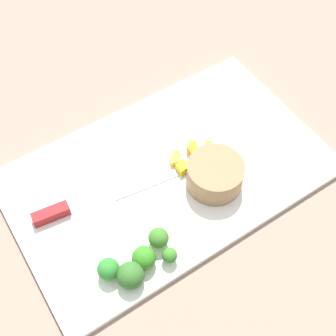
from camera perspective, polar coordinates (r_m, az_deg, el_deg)
The scene contains 17 objects.
ground_plane at distance 0.80m, azimuth -0.00°, elevation -0.88°, with size 4.00×4.00×0.00m, color gray.
cutting_board at distance 0.79m, azimuth -0.00°, elevation -0.64°, with size 0.55×0.34×0.01m, color white.
prep_bowl at distance 0.76m, azimuth 6.04°, elevation -0.85°, with size 0.10×0.10×0.05m, color #8E6B48.
chef_knife at distance 0.76m, azimuth -10.52°, elevation -4.21°, with size 0.28×0.06×0.02m.
carrot_dice_0 at distance 0.81m, azimuth 5.16°, elevation 2.97°, with size 0.01×0.01×0.01m, color orange.
carrot_dice_1 at distance 0.78m, azimuth 1.92°, elevation 0.20°, with size 0.02×0.02×0.02m, color orange.
carrot_dice_2 at distance 0.80m, azimuth 3.30°, elevation 2.16°, with size 0.02×0.02×0.02m, color orange.
carrot_dice_3 at distance 0.81m, azimuth 5.88°, elevation 1.95°, with size 0.01×0.01×0.01m, color orange.
carrot_dice_4 at distance 0.81m, azimuth 3.15°, elevation 2.91°, with size 0.01×0.01×0.01m, color orange.
carrot_dice_5 at distance 0.80m, azimuth 1.13°, elevation 1.70°, with size 0.01×0.01×0.01m, color orange.
pepper_dice_0 at distance 0.78m, azimuth 1.89°, elevation 0.01°, with size 0.02×0.02×0.02m, color yellow.
pepper_dice_1 at distance 0.79m, azimuth 0.94°, elevation 0.93°, with size 0.02×0.02×0.02m, color yellow.
broccoli_floret_0 at distance 0.69m, azimuth -7.63°, elevation -12.72°, with size 0.03×0.03×0.04m.
broccoli_floret_1 at distance 0.69m, azimuth -3.11°, elevation -11.44°, with size 0.04×0.04×0.04m.
broccoli_floret_2 at distance 0.70m, azimuth -1.23°, elevation -8.95°, with size 0.03×0.03×0.04m.
broccoli_floret_3 at distance 0.68m, azimuth -4.83°, elevation -13.55°, with size 0.04×0.04×0.04m.
broccoli_floret_4 at distance 0.69m, azimuth 0.21°, elevation -11.15°, with size 0.02×0.02×0.03m.
Camera 1 is at (-0.23, -0.36, 0.67)m, focal length 47.58 mm.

